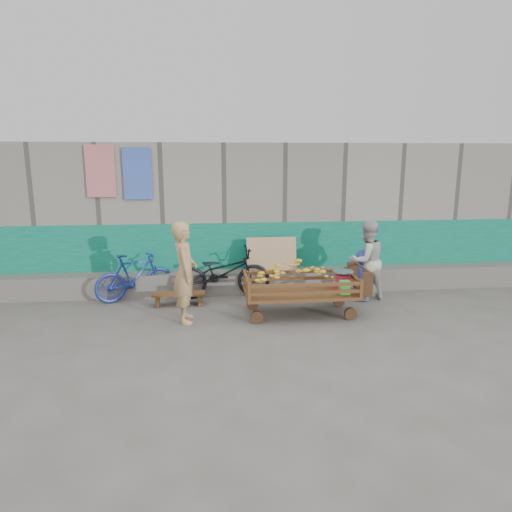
{
  "coord_description": "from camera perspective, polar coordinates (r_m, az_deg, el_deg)",
  "views": [
    {
      "loc": [
        -0.97,
        -6.64,
        2.69
      ],
      "look_at": [
        -0.13,
        1.2,
        1.0
      ],
      "focal_mm": 32.0,
      "sensor_mm": 36.0,
      "label": 1
    }
  ],
  "objects": [
    {
      "name": "bench",
      "position": [
        8.64,
        -9.63,
        -4.97
      ],
      "size": [
        0.98,
        0.29,
        0.24
      ],
      "color": "#583718",
      "rests_on": "ground"
    },
    {
      "name": "bicycle_blue",
      "position": [
        9.08,
        -14.89,
        -2.54
      ],
      "size": [
        1.58,
        1.0,
        0.92
      ],
      "primitive_type": "imported",
      "rotation": [
        0.0,
        0.0,
        1.98
      ],
      "color": "#21369B",
      "rests_on": "ground"
    },
    {
      "name": "building_wall",
      "position": [
        10.8,
        -0.97,
        5.59
      ],
      "size": [
        12.0,
        3.5,
        3.0
      ],
      "color": "gray",
      "rests_on": "ground"
    },
    {
      "name": "bicycle_dark",
      "position": [
        8.97,
        -4.25,
        -2.09
      ],
      "size": [
        1.94,
        0.81,
        0.99
      ],
      "primitive_type": "imported",
      "rotation": [
        0.0,
        0.0,
        1.65
      ],
      "color": "black",
      "rests_on": "ground"
    },
    {
      "name": "woman",
      "position": [
        8.99,
        13.63,
        -0.56
      ],
      "size": [
        0.88,
        0.77,
        1.54
      ],
      "primitive_type": "imported",
      "rotation": [
        0.0,
        0.0,
        3.43
      ],
      "color": "beige",
      "rests_on": "ground"
    },
    {
      "name": "banana_cart",
      "position": [
        7.94,
        5.33,
        -3.15
      ],
      "size": [
        2.11,
        0.97,
        0.9
      ],
      "color": "#583718",
      "rests_on": "ground"
    },
    {
      "name": "vendor_man",
      "position": [
        7.63,
        -8.89,
        -2.03
      ],
      "size": [
        0.43,
        0.64,
        1.69
      ],
      "primitive_type": "imported",
      "rotation": [
        0.0,
        0.0,
        1.62
      ],
      "color": "tan",
      "rests_on": "ground"
    },
    {
      "name": "child",
      "position": [
        8.98,
        13.0,
        -2.38
      ],
      "size": [
        0.54,
        0.42,
        0.98
      ],
      "primitive_type": "imported",
      "rotation": [
        0.0,
        0.0,
        2.89
      ],
      "color": "#2F3B9B",
      "rests_on": "ground"
    },
    {
      "name": "ground",
      "position": [
        7.23,
        2.05,
        -9.76
      ],
      "size": [
        80.0,
        80.0,
        0.0
      ],
      "primitive_type": "plane",
      "color": "#57554F",
      "rests_on": "ground"
    }
  ]
}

